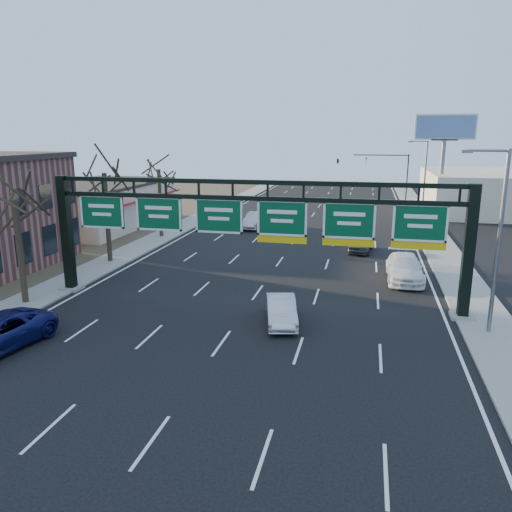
# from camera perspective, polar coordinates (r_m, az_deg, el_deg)

# --- Properties ---
(ground) EXTENTS (160.00, 160.00, 0.00)m
(ground) POSITION_cam_1_polar(r_m,az_deg,el_deg) (22.30, -5.45, -11.89)
(ground) COLOR black
(ground) RESTS_ON ground
(sidewalk_left) EXTENTS (3.00, 120.00, 0.12)m
(sidewalk_left) POSITION_cam_1_polar(r_m,az_deg,el_deg) (44.57, -13.25, 0.96)
(sidewalk_left) COLOR gray
(sidewalk_left) RESTS_ON ground
(sidewalk_right) EXTENTS (3.00, 120.00, 0.12)m
(sidewalk_right) POSITION_cam_1_polar(r_m,az_deg,el_deg) (40.74, 21.26, -0.81)
(sidewalk_right) COLOR gray
(sidewalk_right) RESTS_ON ground
(dirt_strip_left) EXTENTS (21.00, 120.00, 0.06)m
(dirt_strip_left) POSITION_cam_1_polar(r_m,az_deg,el_deg) (51.03, -25.70, 1.51)
(dirt_strip_left) COLOR #473D2B
(dirt_strip_left) RESTS_ON ground
(lane_markings) EXTENTS (21.60, 120.00, 0.01)m
(lane_markings) POSITION_cam_1_polar(r_m,az_deg,el_deg) (40.75, 3.21, 0.05)
(lane_markings) COLOR white
(lane_markings) RESTS_ON ground
(sign_gantry) EXTENTS (24.60, 1.20, 7.20)m
(sign_gantry) POSITION_cam_1_polar(r_m,az_deg,el_deg) (28.23, -0.36, 3.54)
(sign_gantry) COLOR black
(sign_gantry) RESTS_ON ground
(cream_strip) EXTENTS (10.90, 18.40, 4.70)m
(cream_strip) POSITION_cam_1_polar(r_m,az_deg,el_deg) (56.04, -17.46, 5.64)
(cream_strip) COLOR beige
(cream_strip) RESTS_ON ground
(building_right_distant) EXTENTS (12.00, 20.00, 5.00)m
(building_right_distant) POSITION_cam_1_polar(r_m,az_deg,el_deg) (70.77, 23.77, 6.78)
(building_right_distant) COLOR beige
(building_right_distant) RESTS_ON ground
(tree_gantry) EXTENTS (3.60, 3.60, 8.48)m
(tree_gantry) POSITION_cam_1_polar(r_m,az_deg,el_deg) (30.89, -26.12, 7.69)
(tree_gantry) COLOR #2F261A
(tree_gantry) RESTS_ON sidewalk_left
(tree_mid) EXTENTS (3.60, 3.60, 9.24)m
(tree_mid) POSITION_cam_1_polar(r_m,az_deg,el_deg) (39.15, -17.08, 10.54)
(tree_mid) COLOR #2F261A
(tree_mid) RESTS_ON sidewalk_left
(tree_far) EXTENTS (3.60, 3.60, 8.86)m
(tree_far) POSITION_cam_1_polar(r_m,az_deg,el_deg) (48.12, -11.14, 10.92)
(tree_far) COLOR #2F261A
(tree_far) RESTS_ON sidewalk_left
(streetlight_near) EXTENTS (2.15, 0.22, 9.00)m
(streetlight_near) POSITION_cam_1_polar(r_m,az_deg,el_deg) (26.21, 25.82, 2.38)
(streetlight_near) COLOR slate
(streetlight_near) RESTS_ON sidewalk_right
(streetlight_far) EXTENTS (2.15, 0.22, 9.00)m
(streetlight_far) POSITION_cam_1_polar(r_m,az_deg,el_deg) (59.57, 18.62, 8.63)
(streetlight_far) COLOR slate
(streetlight_far) RESTS_ON sidewalk_right
(billboard_right) EXTENTS (7.00, 0.50, 12.00)m
(billboard_right) POSITION_cam_1_polar(r_m,az_deg,el_deg) (64.65, 20.73, 12.35)
(billboard_right) COLOR slate
(billboard_right) RESTS_ON ground
(traffic_signal_mast) EXTENTS (10.16, 0.54, 7.00)m
(traffic_signal_mast) POSITION_cam_1_polar(r_m,az_deg,el_deg) (74.20, 12.21, 10.21)
(traffic_signal_mast) COLOR black
(traffic_signal_mast) RESTS_ON ground
(car_silver_sedan) EXTENTS (2.39, 4.43, 1.39)m
(car_silver_sedan) POSITION_cam_1_polar(r_m,az_deg,el_deg) (26.17, 2.90, -6.23)
(car_silver_sedan) COLOR silver
(car_silver_sedan) RESTS_ON ground
(car_white_wagon) EXTENTS (2.40, 5.80, 1.68)m
(car_white_wagon) POSITION_cam_1_polar(r_m,az_deg,el_deg) (35.22, 16.62, -1.31)
(car_white_wagon) COLOR white
(car_white_wagon) RESTS_ON ground
(car_grey_far) EXTENTS (2.19, 4.52, 1.49)m
(car_grey_far) POSITION_cam_1_polar(r_m,az_deg,el_deg) (43.00, 11.90, 1.50)
(car_grey_far) COLOR #44474A
(car_grey_far) RESTS_ON ground
(car_silver_distant) EXTENTS (2.26, 5.12, 1.64)m
(car_silver_distant) POSITION_cam_1_polar(r_m,az_deg,el_deg) (52.66, -0.06, 4.09)
(car_silver_distant) COLOR #ABABB0
(car_silver_distant) RESTS_ON ground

